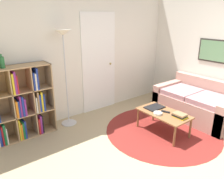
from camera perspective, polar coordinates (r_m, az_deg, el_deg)
name	(u,v)px	position (r m, az deg, el deg)	size (l,w,h in m)	color
ground_plane	(186,172)	(3.30, 18.87, -19.63)	(14.00, 14.00, 0.00)	tan
wall_back	(87,52)	(4.49, -6.60, 9.66)	(7.14, 0.11, 2.60)	silver
wall_right	(201,50)	(5.10, 22.32, 9.63)	(0.08, 5.47, 2.60)	silver
rug	(162,130)	(4.17, 12.97, -10.30)	(2.05, 2.05, 0.01)	maroon
bookshelf	(20,105)	(3.95, -22.85, -3.68)	(1.00, 0.34, 1.24)	tan
floor_lamp	(64,47)	(3.94, -12.50, 10.67)	(0.31, 0.31, 1.77)	#B7B7BC
couch	(198,103)	(4.82, 21.50, -3.42)	(0.93, 1.55, 0.75)	tan
coffee_table	(164,115)	(3.96, 13.30, -6.39)	(0.51, 0.91, 0.39)	brown
laptop	(154,107)	(4.09, 11.04, -4.57)	(0.35, 0.24, 0.02)	black
bowl	(158,113)	(3.84, 11.89, -6.12)	(0.15, 0.15, 0.04)	silver
book_stack_on_table	(180,115)	(3.82, 17.30, -6.47)	(0.16, 0.22, 0.07)	gold
remote	(166,112)	(3.95, 13.81, -5.65)	(0.09, 0.16, 0.02)	black
bottle_right	(2,62)	(3.70, -26.81, 6.35)	(0.08, 0.08, 0.21)	#236633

